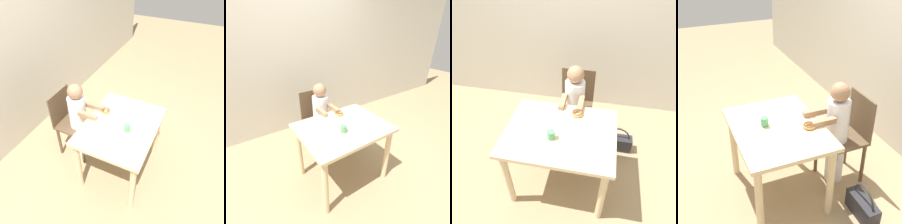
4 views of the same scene
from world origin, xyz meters
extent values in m
plane|color=#997F5B|center=(0.00, 0.00, 0.00)|extent=(12.00, 12.00, 0.00)
cube|color=beige|center=(0.00, 0.00, 0.69)|extent=(0.92, 0.72, 0.03)
cylinder|color=beige|center=(-0.40, -0.30, 0.34)|extent=(0.06, 0.06, 0.67)
cylinder|color=beige|center=(0.40, -0.30, 0.34)|extent=(0.06, 0.06, 0.67)
cylinder|color=beige|center=(-0.40, 0.30, 0.34)|extent=(0.06, 0.06, 0.67)
cylinder|color=beige|center=(0.40, 0.30, 0.34)|extent=(0.06, 0.06, 0.67)
cube|color=brown|center=(0.03, 0.60, 0.45)|extent=(0.36, 0.40, 0.03)
cube|color=brown|center=(0.03, 0.79, 0.66)|extent=(0.36, 0.02, 0.40)
cylinder|color=brown|center=(-0.11, 0.43, 0.22)|extent=(0.04, 0.04, 0.43)
cylinder|color=brown|center=(0.18, 0.43, 0.22)|extent=(0.04, 0.04, 0.43)
cylinder|color=brown|center=(-0.11, 0.77, 0.22)|extent=(0.04, 0.04, 0.43)
cylinder|color=brown|center=(0.18, 0.77, 0.22)|extent=(0.04, 0.04, 0.43)
cylinder|color=white|center=(0.03, 0.55, 0.23)|extent=(0.17, 0.17, 0.46)
cylinder|color=white|center=(0.03, 0.55, 0.65)|extent=(0.20, 0.20, 0.39)
sphere|color=#997051|center=(0.03, 0.55, 0.93)|extent=(0.17, 0.17, 0.17)
cube|color=#997051|center=(-0.05, 0.36, 0.73)|extent=(0.05, 0.22, 0.05)
cube|color=#997051|center=(0.12, 0.36, 0.73)|extent=(0.05, 0.22, 0.05)
torus|color=tan|center=(0.11, 0.24, 0.72)|extent=(0.11, 0.11, 0.03)
torus|color=brown|center=(0.11, 0.24, 0.73)|extent=(0.10, 0.10, 0.02)
cube|color=white|center=(-0.05, 0.17, 0.71)|extent=(0.24, 0.24, 0.00)
cube|color=#232328|center=(0.54, 0.54, 0.09)|extent=(0.34, 0.12, 0.18)
torus|color=#232328|center=(0.54, 0.54, 0.18)|extent=(0.27, 0.02, 0.27)
cylinder|color=#519E66|center=(-0.06, -0.09, 0.75)|extent=(0.06, 0.06, 0.08)
cylinder|color=silver|center=(-0.10, 0.02, 0.71)|extent=(0.17, 0.17, 0.01)
camera|label=1|loc=(-1.51, -0.61, 2.23)|focal=35.00mm
camera|label=2|loc=(-0.91, -1.26, 1.70)|focal=28.00mm
camera|label=3|loc=(0.28, -1.25, 2.00)|focal=35.00mm
camera|label=4|loc=(2.00, -0.72, 2.10)|focal=50.00mm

